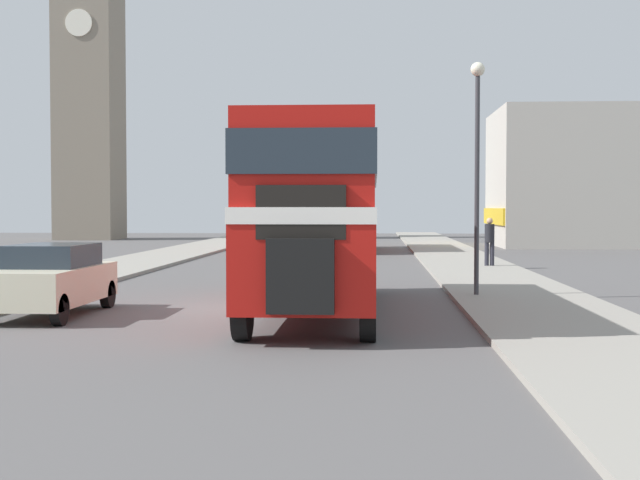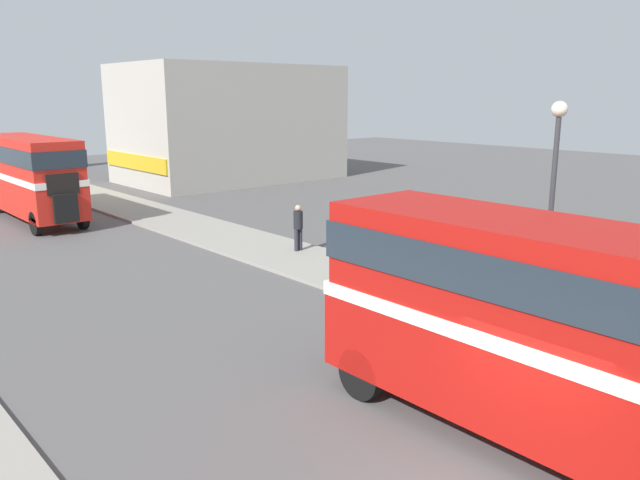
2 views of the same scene
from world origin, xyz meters
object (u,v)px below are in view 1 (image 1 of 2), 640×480
Objects in this scene: car_parked_near at (50,279)px; church_tower at (88,16)px; bus_distant at (350,205)px; pedestrian_walking at (490,239)px; street_lamp at (477,143)px; double_decker_bus at (320,204)px.

church_tower reaches higher than car_parked_near.
car_parked_near is at bearing -100.94° from bus_distant.
pedestrian_walking is at bearing -67.73° from bus_distant.
pedestrian_walking is at bearing 53.65° from car_parked_near.
church_tower is at bearing 106.95° from car_parked_near.
street_lamp is at bearing -81.25° from bus_distant.
double_decker_bus is at bearing -141.44° from street_lamp.
car_parked_near is 0.70× the size of street_lamp.
street_lamp is at bearing -60.53° from church_tower.
street_lamp is (3.89, -25.25, 1.50)m from bus_distant.
street_lamp is 49.02m from church_tower.
street_lamp is at bearing 38.56° from double_decker_bus.
street_lamp is (3.79, 3.02, 1.55)m from double_decker_bus.
pedestrian_walking is at bearing -49.97° from church_tower.
double_decker_bus reaches higher than car_parked_near.
church_tower reaches higher than street_lamp.
bus_distant is 28.75m from church_tower.
church_tower is (-19.56, 44.34, 13.82)m from double_decker_bus.
car_parked_near is at bearing -126.35° from pedestrian_walking.
street_lamp reaches higher than car_parked_near.
double_decker_bus is 2.59× the size of car_parked_near.
street_lamp is 0.18× the size of church_tower.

